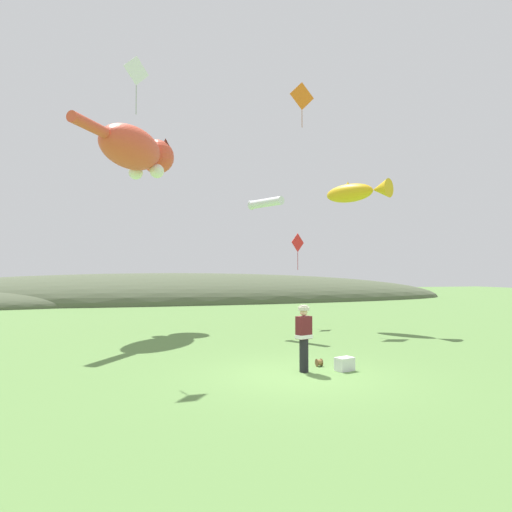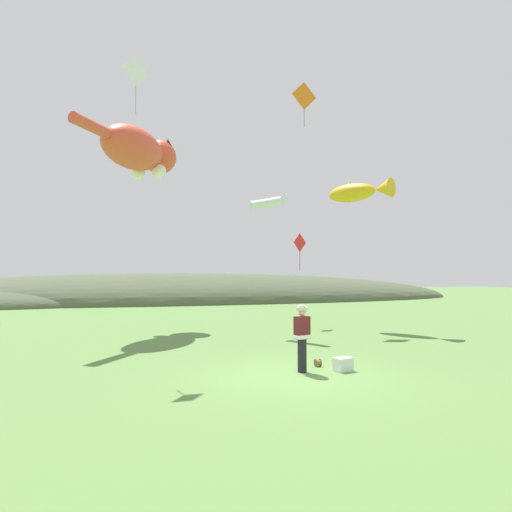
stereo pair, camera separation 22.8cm
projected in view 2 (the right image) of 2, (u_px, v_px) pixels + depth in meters
ground_plane at (297, 376)px, 11.71m from camera, size 120.00×120.00×0.00m
distant_hill_ridge at (159, 301)px, 42.10m from camera, size 57.95×15.36×5.17m
festival_attendant at (302, 336)px, 12.13m from camera, size 0.49×0.39×1.77m
kite_spool at (318, 363)px, 12.83m from camera, size 0.16×0.22×0.22m
picnic_cooler at (343, 364)px, 12.25m from camera, size 0.56×0.46×0.36m
kite_giant_cat at (139, 151)px, 21.51m from camera, size 4.58×6.56×2.26m
kite_fish_windsock at (358, 192)px, 21.98m from camera, size 2.52×3.35×1.04m
kite_tube_streamer at (267, 203)px, 19.75m from camera, size 1.21×1.87×0.44m
kite_diamond_orange at (304, 96)px, 23.40m from camera, size 1.44×0.27×2.36m
kite_diamond_red at (300, 243)px, 22.71m from camera, size 0.83×0.47×1.84m
kite_diamond_white at (136, 72)px, 13.97m from camera, size 0.77×0.53×1.82m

